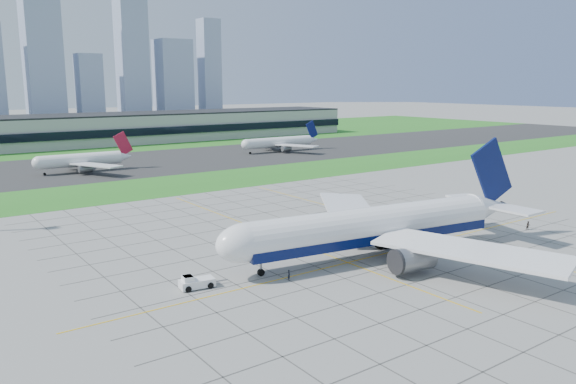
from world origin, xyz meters
name	(u,v)px	position (x,y,z in m)	size (l,w,h in m)	color
ground	(380,250)	(0.00, 0.00, 0.00)	(1400.00, 1400.00, 0.00)	gray
grass_median	(178,184)	(0.00, 90.00, 0.02)	(700.00, 35.00, 0.04)	#277020
asphalt_taxiway	(119,165)	(0.00, 145.00, 0.03)	(700.00, 75.00, 0.04)	#383838
grass_far	(50,142)	(0.00, 255.00, 0.02)	(700.00, 145.00, 0.04)	#277020
apron_markings	(343,238)	(0.43, 11.09, 0.02)	(120.00, 130.00, 0.03)	#474744
terminal	(136,127)	(40.00, 229.87, 7.89)	(260.00, 43.00, 15.80)	#B7B7B2
airliner	(374,227)	(-3.71, -2.08, 5.72)	(66.16, 66.59, 20.90)	white
pushback_tug	(195,282)	(-38.01, 2.45, 0.98)	(8.01, 3.42, 2.20)	white
crew_near	(289,275)	(-24.03, -3.33, 0.91)	(0.67, 0.44, 1.83)	black
crew_far	(528,226)	(37.66, -8.00, 0.98)	(0.95, 0.74, 1.96)	black
distant_jet_1	(82,160)	(-17.13, 134.06, 4.48)	(34.00, 42.66, 14.08)	white
distant_jet_2	(280,142)	(77.35, 143.64, 4.49)	(41.77, 42.66, 14.08)	white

